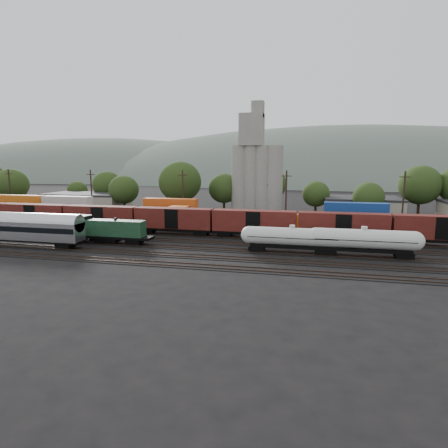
% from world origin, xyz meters
% --- Properties ---
extents(ground, '(600.00, 600.00, 0.00)m').
position_xyz_m(ground, '(0.00, 0.00, 0.00)').
color(ground, black).
extents(tracks, '(180.00, 33.20, 0.20)m').
position_xyz_m(tracks, '(0.00, 0.00, 0.05)').
color(tracks, black).
rests_on(tracks, ground).
extents(green_locomotive, '(16.75, 2.96, 4.43)m').
position_xyz_m(green_locomotive, '(-17.54, -5.00, 2.53)').
color(green_locomotive, black).
rests_on(green_locomotive, ground).
extents(tank_car_a, '(15.70, 2.81, 4.12)m').
position_xyz_m(tank_car_a, '(14.73, -5.00, 2.46)').
color(tank_car_a, silver).
rests_on(tank_car_a, ground).
extents(tank_car_b, '(16.38, 2.93, 4.29)m').
position_xyz_m(tank_car_b, '(24.99, -5.00, 2.56)').
color(tank_car_b, silver).
rests_on(tank_car_b, ground).
extents(passenger_coach, '(23.78, 2.93, 5.40)m').
position_xyz_m(passenger_coach, '(-29.88, -10.00, 3.31)').
color(passenger_coach, silver).
rests_on(passenger_coach, ground).
extents(orange_locomotive, '(18.67, 3.11, 4.67)m').
position_xyz_m(orange_locomotive, '(-4.02, 10.00, 2.65)').
color(orange_locomotive, black).
rests_on(orange_locomotive, ground).
extents(boxcar_string, '(138.20, 2.90, 4.20)m').
position_xyz_m(boxcar_string, '(-7.95, 5.00, 3.12)').
color(boxcar_string, black).
rests_on(boxcar_string, ground).
extents(container_wall, '(178.40, 2.60, 5.80)m').
position_xyz_m(container_wall, '(3.99, 15.00, 2.63)').
color(container_wall, black).
rests_on(container_wall, ground).
extents(grain_silo, '(13.40, 5.00, 29.00)m').
position_xyz_m(grain_silo, '(3.28, 36.00, 11.26)').
color(grain_silo, gray).
rests_on(grain_silo, ground).
extents(industrial_sheds, '(119.38, 17.26, 5.10)m').
position_xyz_m(industrial_sheds, '(6.63, 35.25, 2.56)').
color(industrial_sheds, '#9E937F').
rests_on(industrial_sheds, ground).
extents(tree_band, '(163.97, 23.02, 14.07)m').
position_xyz_m(tree_band, '(0.64, 36.47, 7.81)').
color(tree_band, black).
rests_on(tree_band, ground).
extents(utility_poles, '(122.20, 0.36, 12.00)m').
position_xyz_m(utility_poles, '(0.00, 22.00, 6.21)').
color(utility_poles, black).
rests_on(utility_poles, ground).
extents(distant_hills, '(860.00, 286.00, 130.00)m').
position_xyz_m(distant_hills, '(23.92, 260.00, -20.56)').
color(distant_hills, '#59665B').
rests_on(distant_hills, ground).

